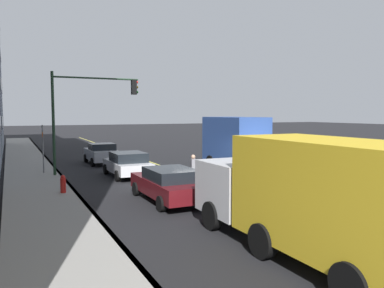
# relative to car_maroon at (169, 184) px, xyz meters

# --- Properties ---
(ground) EXTENTS (200.00, 200.00, 0.00)m
(ground) POSITION_rel_car_maroon_xyz_m (4.03, -3.50, -0.73)
(ground) COLOR black
(sidewalk_slab) EXTENTS (80.00, 3.00, 0.15)m
(sidewalk_slab) POSITION_rel_car_maroon_xyz_m (4.03, 4.76, -0.66)
(sidewalk_slab) COLOR gray
(sidewalk_slab) RESTS_ON ground
(curb_edge) EXTENTS (80.00, 0.16, 0.15)m
(curb_edge) POSITION_rel_car_maroon_xyz_m (4.03, 3.34, -0.66)
(curb_edge) COLOR slate
(curb_edge) RESTS_ON ground
(lane_stripe_center) EXTENTS (80.00, 0.16, 0.01)m
(lane_stripe_center) POSITION_rel_car_maroon_xyz_m (4.03, -3.50, -0.73)
(lane_stripe_center) COLOR #D8CC4C
(lane_stripe_center) RESTS_ON ground
(car_maroon) EXTENTS (4.67, 2.07, 1.38)m
(car_maroon) POSITION_rel_car_maroon_xyz_m (0.00, 0.00, 0.00)
(car_maroon) COLOR #591116
(car_maroon) RESTS_ON ground
(car_white) EXTENTS (4.14, 2.08, 1.42)m
(car_white) POSITION_rel_car_maroon_xyz_m (6.72, -0.16, 0.01)
(car_white) COLOR silver
(car_white) RESTS_ON ground
(car_silver) EXTENTS (3.95, 2.00, 1.47)m
(car_silver) POSITION_rel_car_maroon_xyz_m (13.06, -0.06, 0.02)
(car_silver) COLOR #A8AAB2
(car_silver) RESTS_ON ground
(truck_blue) EXTENTS (6.57, 2.49, 3.39)m
(truck_blue) POSITION_rel_car_maroon_xyz_m (5.44, -6.97, 1.03)
(truck_blue) COLOR silver
(truck_blue) RESTS_ON ground
(truck_yellow) EXTENTS (7.92, 2.46, 3.04)m
(truck_yellow) POSITION_rel_car_maroon_xyz_m (-7.42, -0.80, 0.88)
(truck_yellow) COLOR silver
(truck_yellow) RESTS_ON ground
(pedestrian_with_backpack) EXTENTS (0.42, 0.43, 1.59)m
(pedestrian_with_backpack) POSITION_rel_car_maroon_xyz_m (2.42, -2.29, 0.19)
(pedestrian_with_backpack) COLOR #262D4C
(pedestrian_with_backpack) RESTS_ON ground
(traffic_light_mast) EXTENTS (0.28, 5.04, 5.97)m
(traffic_light_mast) POSITION_rel_car_maroon_xyz_m (8.19, 1.76, 3.41)
(traffic_light_mast) COLOR #1E3823
(traffic_light_mast) RESTS_ON ground
(street_sign_post) EXTENTS (0.60, 0.08, 2.95)m
(street_sign_post) POSITION_rel_car_maroon_xyz_m (9.32, 4.17, 1.00)
(street_sign_post) COLOR slate
(street_sign_post) RESTS_ON ground
(fire_hydrant) EXTENTS (0.24, 0.24, 0.94)m
(fire_hydrant) POSITION_rel_car_maroon_xyz_m (2.90, 3.86, -0.27)
(fire_hydrant) COLOR red
(fire_hydrant) RESTS_ON ground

